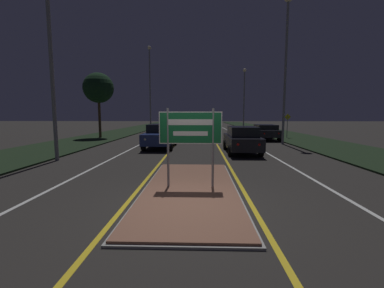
{
  "coord_description": "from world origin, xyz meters",
  "views": [
    {
      "loc": [
        0.27,
        -6.11,
        2.24
      ],
      "look_at": [
        0.0,
        2.86,
        1.2
      ],
      "focal_mm": 24.0,
      "sensor_mm": 36.0,
      "label": 1
    }
  ],
  "objects": [
    {
      "name": "verge_left",
      "position": [
        -9.5,
        20.0,
        0.04
      ],
      "size": [
        5.0,
        100.0,
        0.08
      ],
      "color": "black",
      "rests_on": "ground_plane"
    },
    {
      "name": "warning_sign",
      "position": [
        8.45,
        18.14,
        1.43
      ],
      "size": [
        0.6,
        0.06,
        2.23
      ],
      "color": "gray",
      "rests_on": "verge_right"
    },
    {
      "name": "car_receding_1",
      "position": [
        6.04,
        16.74,
        0.74
      ],
      "size": [
        2.0,
        4.48,
        1.36
      ],
      "color": "black",
      "rests_on": "ground_plane"
    },
    {
      "name": "car_receding_0",
      "position": [
        2.73,
        8.88,
        0.8
      ],
      "size": [
        1.86,
        4.47,
        1.55
      ],
      "color": "black",
      "rests_on": "ground_plane"
    },
    {
      "name": "ground_plane",
      "position": [
        0.0,
        0.0,
        0.0
      ],
      "size": [
        160.0,
        160.0,
        0.0
      ],
      "primitive_type": "plane",
      "color": "#282623"
    },
    {
      "name": "edge_line_white_right",
      "position": [
        7.2,
        25.0,
        0.0
      ],
      "size": [
        0.1,
        70.0,
        0.01
      ],
      "color": "silver",
      "rests_on": "ground_plane"
    },
    {
      "name": "lane_line_white_left",
      "position": [
        -4.2,
        25.0,
        0.0
      ],
      "size": [
        0.12,
        70.0,
        0.01
      ],
      "color": "silver",
      "rests_on": "ground_plane"
    },
    {
      "name": "verge_right",
      "position": [
        9.5,
        20.0,
        0.04
      ],
      "size": [
        5.0,
        100.0,
        0.08
      ],
      "color": "black",
      "rests_on": "ground_plane"
    },
    {
      "name": "median_island",
      "position": [
        0.0,
        1.36,
        0.04
      ],
      "size": [
        2.75,
        6.88,
        0.1
      ],
      "color": "#999993",
      "rests_on": "ground_plane"
    },
    {
      "name": "streetlight_left_near",
      "position": [
        -6.69,
        6.03,
        6.18
      ],
      "size": [
        0.51,
        0.51,
        9.77
      ],
      "color": "gray",
      "rests_on": "ground_plane"
    },
    {
      "name": "streetlight_right_far",
      "position": [
        6.38,
        30.03,
        5.13
      ],
      "size": [
        0.45,
        0.45,
        8.47
      ],
      "color": "gray",
      "rests_on": "ground_plane"
    },
    {
      "name": "streetlight_right_near",
      "position": [
        6.58,
        13.49,
        7.54
      ],
      "size": [
        0.64,
        0.64,
        10.88
      ],
      "color": "gray",
      "rests_on": "ground_plane"
    },
    {
      "name": "centre_line_yellow_right",
      "position": [
        1.57,
        25.0,
        0.0
      ],
      "size": [
        0.12,
        70.0,
        0.01
      ],
      "color": "gold",
      "rests_on": "ground_plane"
    },
    {
      "name": "roadside_palm_left",
      "position": [
        -9.09,
        17.66,
        4.65
      ],
      "size": [
        2.76,
        2.76,
        5.97
      ],
      "color": "#4C3823",
      "rests_on": "verge_left"
    },
    {
      "name": "lane_line_white_right",
      "position": [
        4.2,
        25.0,
        0.0
      ],
      "size": [
        0.12,
        70.0,
        0.01
      ],
      "color": "silver",
      "rests_on": "ground_plane"
    },
    {
      "name": "car_approaching_0",
      "position": [
        -2.38,
        11.09,
        0.84
      ],
      "size": [
        1.92,
        4.71,
        1.58
      ],
      "color": "navy",
      "rests_on": "ground_plane"
    },
    {
      "name": "streetlight_left_far",
      "position": [
        -6.33,
        28.2,
        6.54
      ],
      "size": [
        0.46,
        0.46,
        11.08
      ],
      "color": "gray",
      "rests_on": "ground_plane"
    },
    {
      "name": "highway_sign",
      "position": [
        0.0,
        1.35,
        1.73
      ],
      "size": [
        1.83,
        0.07,
        2.32
      ],
      "color": "gray",
      "rests_on": "median_island"
    },
    {
      "name": "centre_line_yellow_left",
      "position": [
        -1.57,
        25.0,
        0.0
      ],
      "size": [
        0.12,
        70.0,
        0.01
      ],
      "color": "gold",
      "rests_on": "ground_plane"
    },
    {
      "name": "edge_line_white_left",
      "position": [
        -7.2,
        25.0,
        0.0
      ],
      "size": [
        0.1,
        70.0,
        0.01
      ],
      "color": "silver",
      "rests_on": "ground_plane"
    }
  ]
}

